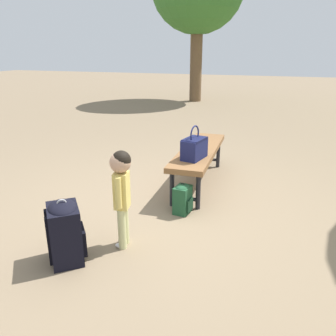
{
  "coord_description": "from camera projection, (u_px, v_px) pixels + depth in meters",
  "views": [
    {
      "loc": [
        3.0,
        1.05,
        1.58
      ],
      "look_at": [
        -0.05,
        -0.01,
        0.45
      ],
      "focal_mm": 36.43,
      "sensor_mm": 36.0,
      "label": 1
    }
  ],
  "objects": [
    {
      "name": "backpack_small",
      "position": [
        183.0,
        198.0,
        3.43
      ],
      "size": [
        0.21,
        0.19,
        0.33
      ],
      "color": "#1E4C2D",
      "rests_on": "ground"
    },
    {
      "name": "park_bench",
      "position": [
        199.0,
        153.0,
        4.11
      ],
      "size": [
        1.62,
        0.48,
        0.45
      ],
      "color": "brown",
      "rests_on": "ground"
    },
    {
      "name": "handbag",
      "position": [
        194.0,
        147.0,
        3.68
      ],
      "size": [
        0.35,
        0.24,
        0.37
      ],
      "color": "#191E4C",
      "rests_on": "park_bench"
    },
    {
      "name": "child_standing",
      "position": [
        122.0,
        185.0,
        2.72
      ],
      "size": [
        0.22,
        0.17,
        0.84
      ],
      "color": "#CCCC8C",
      "rests_on": "ground"
    },
    {
      "name": "backpack_large",
      "position": [
        65.0,
        230.0,
        2.62
      ],
      "size": [
        0.38,
        0.37,
        0.52
      ],
      "color": "black",
      "rests_on": "ground"
    },
    {
      "name": "ground_plane",
      "position": [
        168.0,
        211.0,
        3.52
      ],
      "size": [
        40.0,
        40.0,
        0.0
      ],
      "primitive_type": "plane",
      "color": "#7F6B51",
      "rests_on": "ground"
    }
  ]
}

